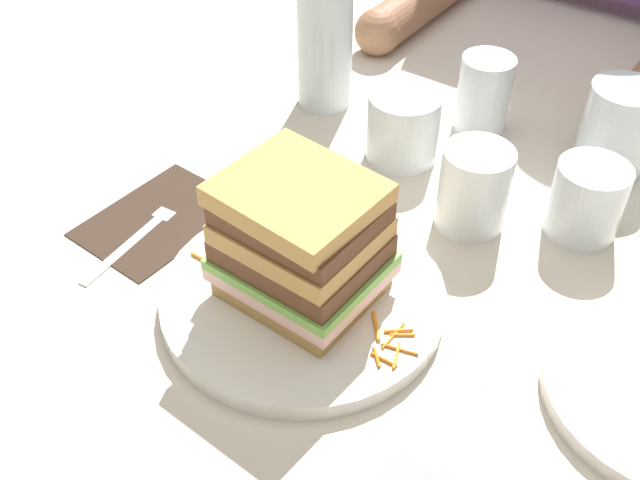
{
  "coord_description": "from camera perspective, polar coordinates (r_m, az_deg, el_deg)",
  "views": [
    {
      "loc": [
        0.27,
        -0.37,
        0.49
      ],
      "look_at": [
        -0.02,
        0.03,
        0.06
      ],
      "focal_mm": 42.2,
      "sensor_mm": 36.0,
      "label": 1
    }
  ],
  "objects": [
    {
      "name": "ground_plane",
      "position": [
        0.67,
        -0.08,
        -5.43
      ],
      "size": [
        3.0,
        3.0,
        0.0
      ],
      "primitive_type": "plane",
      "color": "beige"
    },
    {
      "name": "main_plate",
      "position": [
        0.67,
        -1.49,
        -4.48
      ],
      "size": [
        0.25,
        0.25,
        0.02
      ],
      "primitive_type": "cylinder",
      "color": "white",
      "rests_on": "ground_plane"
    },
    {
      "name": "sandwich",
      "position": [
        0.63,
        -1.63,
        -0.34
      ],
      "size": [
        0.13,
        0.12,
        0.12
      ],
      "color": "tan",
      "rests_on": "main_plate"
    },
    {
      "name": "carrot_shred_0",
      "position": [
        0.71,
        -6.93,
        -0.47
      ],
      "size": [
        0.02,
        0.03,
        0.0
      ],
      "primitive_type": "cylinder",
      "rotation": [
        0.0,
        1.57,
        1.0
      ],
      "color": "orange",
      "rests_on": "main_plate"
    },
    {
      "name": "carrot_shred_1",
      "position": [
        0.69,
        -6.9,
        -1.81
      ],
      "size": [
        0.02,
        0.01,
        0.0
      ],
      "primitive_type": "cylinder",
      "rotation": [
        0.0,
        1.57,
        2.71
      ],
      "color": "orange",
      "rests_on": "main_plate"
    },
    {
      "name": "carrot_shred_2",
      "position": [
        0.7,
        -8.7,
        -1.56
      ],
      "size": [
        0.03,
        0.0,
        0.0
      ],
      "primitive_type": "cylinder",
      "rotation": [
        0.0,
        1.57,
        3.15
      ],
      "color": "orange",
      "rests_on": "main_plate"
    },
    {
      "name": "carrot_shred_3",
      "position": [
        0.69,
        -7.27,
        -1.79
      ],
      "size": [
        0.01,
        0.02,
        0.0
      ],
      "primitive_type": "cylinder",
      "rotation": [
        0.0,
        1.57,
        1.86
      ],
      "color": "orange",
      "rests_on": "main_plate"
    },
    {
      "name": "carrot_shred_4",
      "position": [
        0.71,
        -5.62,
        -0.14
      ],
      "size": [
        0.02,
        0.02,
        0.0
      ],
      "primitive_type": "cylinder",
      "rotation": [
        0.0,
        1.57,
        4.13
      ],
      "color": "orange",
      "rests_on": "main_plate"
    },
    {
      "name": "carrot_shred_5",
      "position": [
        0.71,
        -5.68,
        -0.68
      ],
      "size": [
        0.02,
        0.03,
        0.0
      ],
      "primitive_type": "cylinder",
      "rotation": [
        0.0,
        1.57,
        5.26
      ],
      "color": "orange",
      "rests_on": "main_plate"
    },
    {
      "name": "carrot_shred_6",
      "position": [
        0.64,
        4.28,
        -6.53
      ],
      "size": [
        0.02,
        0.03,
        0.0
      ],
      "primitive_type": "cylinder",
      "rotation": [
        0.0,
        1.57,
        2.27
      ],
      "color": "orange",
      "rests_on": "main_plate"
    },
    {
      "name": "carrot_shred_7",
      "position": [
        0.62,
        5.82,
        -8.72
      ],
      "size": [
        0.01,
        0.03,
        0.0
      ],
      "primitive_type": "cylinder",
      "rotation": [
        0.0,
        1.57,
        5.08
      ],
      "color": "orange",
      "rests_on": "main_plate"
    },
    {
      "name": "carrot_shred_8",
      "position": [
        0.62,
        6.06,
        -8.25
      ],
      "size": [
        0.03,
        0.01,
        0.0
      ],
      "primitive_type": "cylinder",
      "rotation": [
        0.0,
        1.57,
        3.41
      ],
      "color": "orange",
      "rests_on": "main_plate"
    },
    {
      "name": "carrot_shred_9",
      "position": [
        0.61,
        4.86,
        -9.02
      ],
      "size": [
        0.02,
        0.0,
        0.0
      ],
      "primitive_type": "cylinder",
      "rotation": [
        0.0,
        1.57,
        3.17
      ],
      "color": "orange",
      "rests_on": "main_plate"
    },
    {
      "name": "carrot_shred_10",
      "position": [
        0.62,
        4.31,
        -8.84
      ],
      "size": [
        0.02,
        0.02,
        0.0
      ],
      "primitive_type": "cylinder",
      "rotation": [
        0.0,
        1.57,
        2.36
      ],
      "color": "orange",
      "rests_on": "main_plate"
    },
    {
      "name": "carrot_shred_11",
      "position": [
        0.64,
        5.98,
        -6.84
      ],
      "size": [
        0.02,
        0.02,
        0.0
      ],
      "primitive_type": "cylinder",
      "rotation": [
        0.0,
        1.57,
        0.7
      ],
      "color": "orange",
      "rests_on": "main_plate"
    },
    {
      "name": "carrot_shred_12",
      "position": [
        0.63,
        5.47,
        -7.37
      ],
      "size": [
        0.0,
        0.03,
        0.0
      ],
      "primitive_type": "cylinder",
      "rotation": [
        0.0,
        1.57,
        1.56
      ],
      "color": "orange",
      "rests_on": "main_plate"
    },
    {
      "name": "carrot_shred_13",
      "position": [
        0.63,
        6.29,
        -7.16
      ],
      "size": [
        0.02,
        0.01,
        0.0
      ],
      "primitive_type": "cylinder",
      "rotation": [
        0.0,
        1.57,
        3.73
      ],
      "color": "orange",
      "rests_on": "main_plate"
    },
    {
      "name": "napkin_dark",
      "position": [
        0.78,
        -12.12,
        1.63
      ],
      "size": [
        0.12,
        0.16,
        0.0
      ],
      "primitive_type": "cube",
      "rotation": [
        0.0,
        0.0,
        -0.05
      ],
      "color": "#38281E",
      "rests_on": "ground_plane"
    },
    {
      "name": "fork",
      "position": [
        0.77,
        -13.2,
        0.87
      ],
      "size": [
        0.03,
        0.17,
        0.0
      ],
      "color": "silver",
      "rests_on": "napkin_dark"
    },
    {
      "name": "knife",
      "position": [
        0.63,
        11.6,
        -10.64
      ],
      "size": [
        0.03,
        0.2,
        0.0
      ],
      "color": "silver",
      "rests_on": "ground_plane"
    },
    {
      "name": "juice_glass",
      "position": [
        0.75,
        11.56,
        3.67
      ],
      "size": [
        0.07,
        0.07,
        0.09
      ],
      "color": "white",
      "rests_on": "ground_plane"
    },
    {
      "name": "water_bottle",
      "position": [
        0.89,
        0.37,
        17.24
      ],
      "size": [
        0.07,
        0.07,
        0.28
      ],
      "color": "silver",
      "rests_on": "ground_plane"
    },
    {
      "name": "empty_tumbler_0",
      "position": [
        0.83,
        6.31,
        8.53
      ],
      "size": [
        0.08,
        0.08,
        0.08
      ],
      "primitive_type": "cylinder",
      "color": "silver",
      "rests_on": "ground_plane"
    },
    {
      "name": "empty_tumbler_1",
      "position": [
        0.77,
        19.58,
        2.88
      ],
      "size": [
        0.07,
        0.07,
        0.08
      ],
      "primitive_type": "cylinder",
      "color": "silver",
      "rests_on": "ground_plane"
    },
    {
      "name": "empty_tumbler_2",
      "position": [
        0.9,
        12.32,
        10.78
      ],
      "size": [
        0.06,
        0.06,
        0.09
      ],
      "primitive_type": "cylinder",
      "color": "silver",
      "rests_on": "ground_plane"
    },
    {
      "name": "empty_tumbler_3",
      "position": [
        0.87,
        21.58,
        7.84
      ],
      "size": [
        0.07,
        0.07,
        0.1
      ],
      "primitive_type": "cylinder",
      "color": "silver",
      "rests_on": "ground_plane"
    }
  ]
}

